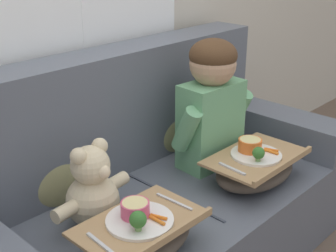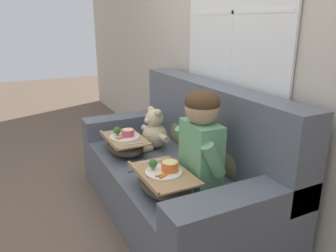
{
  "view_description": "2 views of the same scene",
  "coord_description": "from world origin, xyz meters",
  "px_view_note": "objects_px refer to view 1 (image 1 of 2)",
  "views": [
    {
      "loc": [
        -1.29,
        -1.26,
        1.48
      ],
      "look_at": [
        0.12,
        0.08,
        0.67
      ],
      "focal_mm": 50.0,
      "sensor_mm": 36.0,
      "label": 1
    },
    {
      "loc": [
        2.01,
        -1.04,
        1.44
      ],
      "look_at": [
        -0.01,
        -0.02,
        0.71
      ],
      "focal_mm": 35.0,
      "sensor_mm": 36.0,
      "label": 2
    }
  ],
  "objects_px": {
    "couch": "(150,200)",
    "lap_tray_child": "(255,167)",
    "throw_pillow_behind_child": "(172,122)",
    "child_figure": "(212,98)",
    "throw_pillow_behind_teddy": "(55,168)",
    "lap_tray_teddy": "(140,235)",
    "teddy_bear": "(93,191)"
  },
  "relations": [
    {
      "from": "lap_tray_child",
      "to": "lap_tray_teddy",
      "type": "relative_size",
      "value": 1.04
    },
    {
      "from": "lap_tray_child",
      "to": "lap_tray_teddy",
      "type": "xyz_separation_m",
      "value": [
        -0.72,
        -0.0,
        0.0
      ]
    },
    {
      "from": "child_figure",
      "to": "lap_tray_child",
      "type": "height_order",
      "value": "child_figure"
    },
    {
      "from": "couch",
      "to": "lap_tray_child",
      "type": "bearing_deg",
      "value": -41.73
    },
    {
      "from": "throw_pillow_behind_teddy",
      "to": "child_figure",
      "type": "height_order",
      "value": "child_figure"
    },
    {
      "from": "throw_pillow_behind_teddy",
      "to": "lap_tray_child",
      "type": "height_order",
      "value": "throw_pillow_behind_teddy"
    },
    {
      "from": "couch",
      "to": "throw_pillow_behind_child",
      "type": "bearing_deg",
      "value": 28.72
    },
    {
      "from": "lap_tray_teddy",
      "to": "throw_pillow_behind_child",
      "type": "bearing_deg",
      "value": 35.75
    },
    {
      "from": "throw_pillow_behind_child",
      "to": "child_figure",
      "type": "xyz_separation_m",
      "value": [
        -0.0,
        -0.25,
        0.19
      ]
    },
    {
      "from": "couch",
      "to": "child_figure",
      "type": "relative_size",
      "value": 3.0
    },
    {
      "from": "couch",
      "to": "lap_tray_child",
      "type": "distance_m",
      "value": 0.5
    },
    {
      "from": "throw_pillow_behind_child",
      "to": "throw_pillow_behind_teddy",
      "type": "xyz_separation_m",
      "value": [
        -0.72,
        0.0,
        0.0
      ]
    },
    {
      "from": "lap_tray_child",
      "to": "child_figure",
      "type": "bearing_deg",
      "value": 89.93
    },
    {
      "from": "throw_pillow_behind_teddy",
      "to": "lap_tray_teddy",
      "type": "height_order",
      "value": "throw_pillow_behind_teddy"
    },
    {
      "from": "lap_tray_teddy",
      "to": "throw_pillow_behind_teddy",
      "type": "bearing_deg",
      "value": 89.95
    },
    {
      "from": "child_figure",
      "to": "lap_tray_child",
      "type": "relative_size",
      "value": 1.34
    },
    {
      "from": "couch",
      "to": "teddy_bear",
      "type": "bearing_deg",
      "value": -170.57
    },
    {
      "from": "lap_tray_child",
      "to": "throw_pillow_behind_teddy",
      "type": "bearing_deg",
      "value": 144.25
    },
    {
      "from": "throw_pillow_behind_child",
      "to": "throw_pillow_behind_teddy",
      "type": "height_order",
      "value": "throw_pillow_behind_teddy"
    },
    {
      "from": "throw_pillow_behind_teddy",
      "to": "lap_tray_child",
      "type": "xyz_separation_m",
      "value": [
        0.72,
        -0.52,
        -0.08
      ]
    },
    {
      "from": "throw_pillow_behind_teddy",
      "to": "lap_tray_teddy",
      "type": "xyz_separation_m",
      "value": [
        -0.0,
        -0.52,
        -0.08
      ]
    },
    {
      "from": "teddy_bear",
      "to": "lap_tray_teddy",
      "type": "relative_size",
      "value": 0.84
    },
    {
      "from": "child_figure",
      "to": "teddy_bear",
      "type": "xyz_separation_m",
      "value": [
        -0.72,
        -0.0,
        -0.2
      ]
    },
    {
      "from": "couch",
      "to": "child_figure",
      "type": "height_order",
      "value": "child_figure"
    },
    {
      "from": "couch",
      "to": "teddy_bear",
      "type": "height_order",
      "value": "couch"
    },
    {
      "from": "throw_pillow_behind_teddy",
      "to": "lap_tray_teddy",
      "type": "distance_m",
      "value": 0.52
    },
    {
      "from": "couch",
      "to": "lap_tray_teddy",
      "type": "xyz_separation_m",
      "value": [
        -0.36,
        -0.32,
        0.15
      ]
    },
    {
      "from": "throw_pillow_behind_child",
      "to": "throw_pillow_behind_teddy",
      "type": "relative_size",
      "value": 0.98
    },
    {
      "from": "lap_tray_teddy",
      "to": "couch",
      "type": "bearing_deg",
      "value": 41.72
    },
    {
      "from": "throw_pillow_behind_child",
      "to": "teddy_bear",
      "type": "height_order",
      "value": "teddy_bear"
    },
    {
      "from": "throw_pillow_behind_child",
      "to": "lap_tray_teddy",
      "type": "height_order",
      "value": "throw_pillow_behind_child"
    },
    {
      "from": "child_figure",
      "to": "lap_tray_teddy",
      "type": "distance_m",
      "value": 0.81
    }
  ]
}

